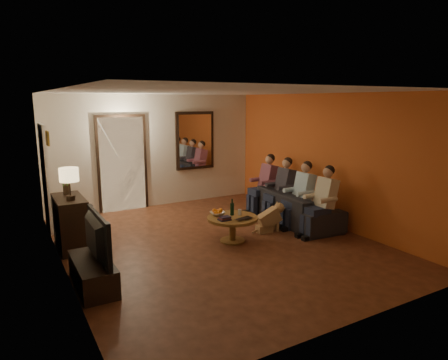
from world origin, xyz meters
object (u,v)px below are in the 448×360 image
person_b (301,197)px  sofa (295,207)px  dresser (71,223)px  tv_stand (93,274)px  bowl (218,214)px  dog (269,217)px  person_d (266,186)px  laptop (246,219)px  table_lamp (70,184)px  coffee_table (232,229)px  wine_bottle (232,207)px  tv (90,238)px  person_c (282,191)px  person_a (323,204)px

person_b → sofa: bearing=71.6°
dresser → tv_stand: 1.69m
sofa → bowl: 1.91m
person_b → dog: (-0.74, 0.05, -0.32)m
person_d → laptop: (-1.52, -1.56, -0.14)m
table_lamp → coffee_table: 2.83m
dresser → coffee_table: 2.76m
wine_bottle → dog: bearing=1.6°
dresser → tv: size_ratio=0.89×
person_c → tv_stand: bearing=-163.1°
person_d → laptop: 2.18m
person_b → dresser: bearing=166.3°
table_lamp → dresser: bearing=90.0°
dog → person_c: bearing=41.9°
tv_stand → bowl: bearing=19.0°
person_c → person_a: bearing=-90.0°
dresser → sofa: size_ratio=0.45×
person_b → dog: size_ratio=2.14×
person_a → laptop: person_a is taller
tv_stand → laptop: size_ratio=3.39×
table_lamp → tv_stand: table_lamp is taller
person_a → tv_stand: bearing=-179.2°
person_d → coffee_table: person_d is taller
tv → sofa: (4.25, 0.96, -0.37)m
person_c → dog: person_c is taller
tv_stand → bowl: bowl is taller
person_d → sofa: bearing=-83.7°
person_a → person_c: same height
tv_stand → tv: size_ratio=1.01×
tv → person_b: (4.15, 0.66, -0.09)m
dresser → coffee_table: (2.53, -1.08, -0.21)m
person_a → person_d: 1.80m
tv_stand → sofa: (4.25, 0.96, 0.13)m
tv_stand → dog: bearing=11.7°
table_lamp → person_b: 4.26m
coffee_table → table_lamp: bearing=161.1°
coffee_table → dog: bearing=7.9°
bowl → person_d: bearing=30.4°
dresser → bowl: size_ratio=3.82×
dresser → person_c: 4.17m
person_a → bowl: bearing=157.5°
tv → wine_bottle: size_ratio=3.57×
coffee_table → tv: bearing=-166.9°
person_a → person_b: same height
person_b → wine_bottle: bearing=179.1°
dog → bowl: size_ratio=2.16×
sofa → person_c: person_c is taller
table_lamp → person_d: 4.20m
person_a → coffee_table: 1.74m
person_b → laptop: person_b is taller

